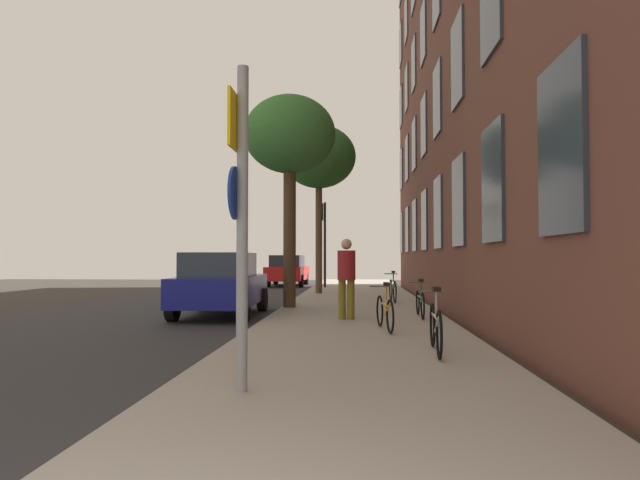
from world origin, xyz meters
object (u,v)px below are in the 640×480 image
bicycle_2 (420,302)px  sign_post (240,206)px  car_1 (288,270)px  traffic_light (323,229)px  tree_far (319,158)px  bicycle_0 (436,327)px  pedestrian_0 (346,273)px  bicycle_3 (393,290)px  car_0 (221,283)px  bicycle_1 (385,311)px  tree_near (290,138)px

bicycle_2 → sign_post: bearing=-110.4°
sign_post → car_1: (-2.40, 23.35, -1.20)m
traffic_light → tree_far: size_ratio=0.61×
bicycle_0 → pedestrian_0: 4.54m
bicycle_3 → traffic_light: bearing=107.7°
bicycle_0 → car_0: size_ratio=0.43×
traffic_light → bicycle_0: (2.72, -17.78, -2.34)m
bicycle_1 → pedestrian_0: 2.05m
sign_post → bicycle_1: bearing=70.4°
tree_far → bicycle_0: (2.61, -13.38, -4.93)m
car_0 → pedestrian_0: bearing=-25.4°
sign_post → pedestrian_0: bearing=81.6°
tree_far → car_0: 9.07m
sign_post → bicycle_3: sign_post is taller
traffic_light → car_1: (-2.05, 3.12, -2.00)m
traffic_light → bicycle_1: bearing=-82.1°
sign_post → car_0: sign_post is taller
bicycle_1 → pedestrian_0: (-0.76, 1.78, 0.68)m
traffic_light → bicycle_0: traffic_light is taller
bicycle_1 → tree_far: bearing=100.4°
tree_near → bicycle_2: tree_near is taller
bicycle_0 → bicycle_3: size_ratio=1.00×
sign_post → bicycle_0: 3.74m
bicycle_2 → car_0: car_0 is taller
tree_far → sign_post: bearing=-89.1°
bicycle_0 → sign_post: bearing=-134.0°
bicycle_1 → car_1: (-4.16, 18.40, 0.37)m
bicycle_0 → car_0: car_0 is taller
sign_post → tree_far: 16.19m
tree_near → bicycle_0: 9.03m
sign_post → bicycle_1: sign_post is taller
sign_post → bicycle_2: sign_post is taller
tree_near → bicycle_3: (3.02, 2.00, -4.41)m
traffic_light → bicycle_1: size_ratio=2.37×
bicycle_2 → pedestrian_0: bearing=-162.7°
traffic_light → bicycle_3: traffic_light is taller
bicycle_0 → car_1: bearing=102.8°
sign_post → bicycle_1: 5.49m
sign_post → tree_far: bearing=90.9°
bicycle_0 → bicycle_2: bearing=86.1°
pedestrian_0 → tree_far: bearing=97.7°
bicycle_0 → car_1: 21.44m
bicycle_1 → bicycle_2: 2.49m
traffic_light → bicycle_1: 15.60m
bicycle_1 → pedestrian_0: bearing=113.3°
tree_near → car_1: 14.32m
car_1 → tree_far: bearing=-74.0°
tree_far → car_1: (-2.16, 7.52, -4.59)m
bicycle_0 → bicycle_3: bearing=90.0°
bicycle_2 → pedestrian_0: size_ratio=0.90×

